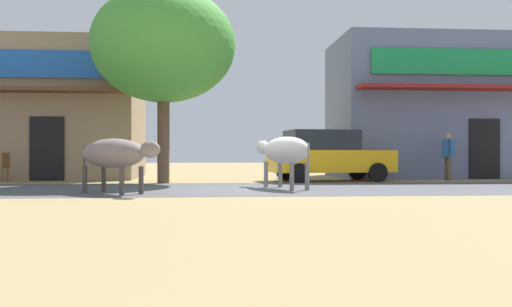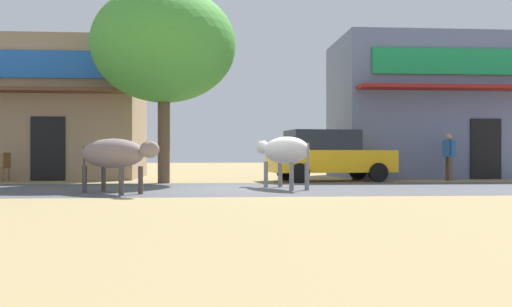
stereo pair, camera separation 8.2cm
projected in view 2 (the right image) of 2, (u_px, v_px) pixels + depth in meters
The scene contains 10 objects.
ground at pixel (246, 189), 14.43m from camera, with size 80.00×80.00×0.00m, color #9E8859.
asphalt_road at pixel (246, 189), 14.43m from camera, with size 72.00×5.51×0.00m, color #4C4D53.
storefront_left_cafe at pixel (29, 111), 20.64m from camera, with size 7.97×5.27×4.88m.
storefront_right_club at pixel (425, 109), 21.81m from camera, with size 6.78×5.27×5.22m.
roadside_tree at pixel (164, 45), 17.16m from camera, with size 4.35×4.35×5.92m.
parked_hatchback_car at pixel (328, 155), 18.31m from camera, with size 4.09×2.26×1.64m.
cow_near_brown at pixel (114, 154), 12.70m from camera, with size 2.24×2.27×1.23m.
cow_far_dark at pixel (284, 151), 14.43m from camera, with size 1.35×2.68×1.32m.
pedestrian_by_shop at pixel (449, 153), 18.81m from camera, with size 0.47×0.61×1.55m.
cafe_chair_by_doorway at pixel (3, 166), 17.94m from camera, with size 0.51×0.51×0.92m.
Camera 2 is at (-0.89, -14.41, 0.90)m, focal length 39.90 mm.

